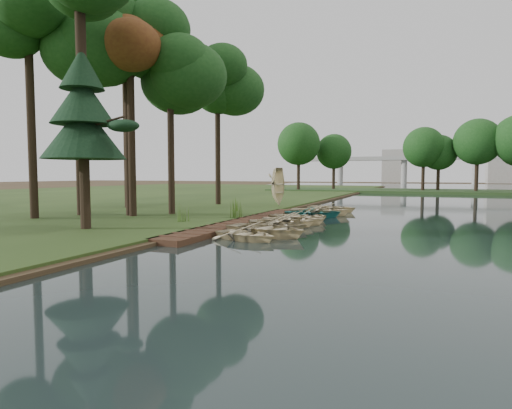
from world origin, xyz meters
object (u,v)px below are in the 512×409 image
at_px(rowboat_0, 246,233).
at_px(stored_rowboat, 278,202).
at_px(pine_tree, 83,115).
at_px(rowboat_1, 266,227).
at_px(rowboat_2, 276,224).
at_px(boardwalk, 244,223).

relative_size(rowboat_0, stored_rowboat, 0.97).
bearing_deg(pine_tree, rowboat_1, 17.50).
relative_size(rowboat_2, stored_rowboat, 1.00).
height_order(rowboat_2, stored_rowboat, stored_rowboat).
distance_m(rowboat_0, stored_rowboat, 17.26).
height_order(rowboat_2, pine_tree, pine_tree).
bearing_deg(boardwalk, pine_tree, -129.59).
distance_m(boardwalk, rowboat_2, 3.28).
bearing_deg(stored_rowboat, boardwalk, -153.04).
xyz_separation_m(rowboat_2, pine_tree, (-7.91, -4.43, 5.24)).
relative_size(rowboat_1, rowboat_2, 1.26).
xyz_separation_m(rowboat_1, stored_rowboat, (-4.78, 15.28, 0.16)).
xyz_separation_m(rowboat_1, rowboat_2, (-0.20, 1.88, -0.09)).
bearing_deg(rowboat_0, boardwalk, 43.56).
relative_size(boardwalk, pine_tree, 1.91).
xyz_separation_m(boardwalk, rowboat_2, (2.60, -1.98, 0.22)).
height_order(boardwalk, rowboat_1, rowboat_1).
relative_size(boardwalk, rowboat_1, 4.04).
distance_m(rowboat_2, stored_rowboat, 14.17).
bearing_deg(rowboat_2, rowboat_1, 164.59).
relative_size(stored_rowboat, pine_tree, 0.37).
height_order(rowboat_1, stored_rowboat, stored_rowboat).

